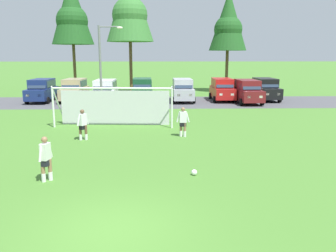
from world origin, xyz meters
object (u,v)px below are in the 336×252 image
soccer_goal (115,105)px  parked_car_slot_end (265,89)px  parked_car_slot_center (142,89)px  player_defender_far (46,159)px  soccer_ball (194,172)px  player_midfield_center (83,125)px  player_striker_near (183,122)px  parked_car_slot_left (75,90)px  parked_car_slot_right (222,89)px  parked_car_slot_center_right (183,90)px  parked_car_slot_center_left (105,91)px  parked_car_slot_far_right (247,91)px  street_lamp (103,67)px  parked_car_slot_far_left (42,90)px

soccer_goal → parked_car_slot_end: 17.86m
parked_car_slot_center → player_defender_far: bearing=-96.4°
soccer_ball → parked_car_slot_end: parked_car_slot_end is taller
player_defender_far → parked_car_slot_center: 22.17m
player_midfield_center → parked_car_slot_end: parked_car_slot_end is taller
soccer_goal → player_striker_near: 5.29m
parked_car_slot_left → parked_car_slot_right: (14.32, 0.09, 0.00)m
player_striker_near → parked_car_slot_center_right: size_ratio=0.36×
player_striker_near → parked_car_slot_center_left: bearing=114.8°
player_striker_near → parked_car_slot_center_left: (-6.24, 13.50, 0.29)m
parked_car_slot_far_right → street_lamp: bearing=-162.7°
player_defender_far → parked_car_slot_center: bearing=83.6°
player_midfield_center → parked_car_slot_far_right: 18.41m
soccer_ball → player_striker_near: 6.28m
player_midfield_center → parked_car_slot_right: parked_car_slot_right is taller
parked_car_slot_far_left → player_defender_far: bearing=-71.7°
player_midfield_center → parked_car_slot_far_right: bearing=48.4°
parked_car_slot_center_left → parked_car_slot_right: size_ratio=1.00×
parked_car_slot_left → parked_car_slot_center_left: 3.47m
parked_car_slot_center_right → street_lamp: size_ratio=0.69×
parked_car_slot_center_left → parked_car_slot_far_right: (13.14, -0.36, 0.00)m
player_striker_near → parked_car_slot_far_right: size_ratio=0.35×
parked_car_slot_center_left → parked_car_slot_end: (15.45, 1.66, 0.00)m
parked_car_slot_center → soccer_goal: bearing=-95.9°
soccer_ball → parked_car_slot_far_right: 20.60m
parked_car_slot_far_left → parked_car_slot_right: size_ratio=1.00×
soccer_ball → parked_car_slot_center_left: size_ratio=0.05×
soccer_goal → parked_car_slot_end: bearing=41.7°
parked_car_slot_center_left → parked_car_slot_center: bearing=28.8°
parked_car_slot_far_left → parked_car_slot_center_right: size_ratio=1.00×
parked_car_slot_center_left → parked_car_slot_far_left: bearing=168.8°
parked_car_slot_center_left → parked_car_slot_far_right: same height
parked_car_slot_far_left → parked_car_slot_center_left: (6.19, -1.23, 0.00)m
parked_car_slot_center_left → parked_car_slot_end: 15.54m
parked_car_slot_center_right → player_defender_far: bearing=-106.6°
parked_car_slot_right → street_lamp: 12.35m
parked_car_slot_center_right → parked_car_slot_right: bearing=6.3°
player_striker_near → player_defender_far: bearing=-128.7°
parked_car_slot_right → parked_car_slot_center_left: bearing=-172.2°
player_striker_near → parked_car_slot_center: parked_car_slot_center is taller
parked_car_slot_far_left → street_lamp: 9.01m
parked_car_slot_center → parked_car_slot_far_right: 10.03m
parked_car_slot_center → parked_car_slot_center_right: bearing=-10.8°
parked_car_slot_center_right → player_midfield_center: bearing=-112.6°
parked_car_slot_right → parked_car_slot_far_right: bearing=-43.9°
soccer_goal → street_lamp: (-1.57, 5.94, 2.17)m
player_striker_near → player_midfield_center: (-5.33, -0.62, 0.00)m
soccer_goal → parked_car_slot_center_right: (5.14, 11.33, -0.18)m
soccer_goal → player_defender_far: soccer_goal is taller
parked_car_slot_center_left → parked_car_slot_far_right: 13.15m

